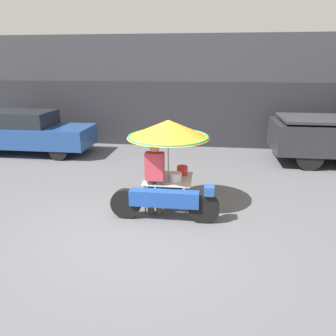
% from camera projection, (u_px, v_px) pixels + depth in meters
% --- Properties ---
extents(ground_plane, '(36.00, 36.00, 0.00)m').
position_uv_depth(ground_plane, '(143.00, 230.00, 6.31)').
color(ground_plane, '#56565B').
extents(shopfront_building, '(28.00, 2.06, 4.04)m').
position_uv_depth(shopfront_building, '(181.00, 90.00, 12.96)').
color(shopfront_building, '#38383D').
rests_on(shopfront_building, ground).
extents(vendor_motorcycle_cart, '(2.22, 1.73, 1.95)m').
position_uv_depth(vendor_motorcycle_cart, '(168.00, 144.00, 6.78)').
color(vendor_motorcycle_cart, black).
rests_on(vendor_motorcycle_cart, ground).
extents(vendor_person, '(0.38, 0.22, 1.55)m').
position_uv_depth(vendor_person, '(155.00, 175.00, 6.72)').
color(vendor_person, '#4C473D').
rests_on(vendor_person, ground).
extents(parked_car, '(4.33, 1.66, 1.48)m').
position_uv_depth(parked_car, '(28.00, 132.00, 11.39)').
color(parked_car, black).
rests_on(parked_car, ground).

